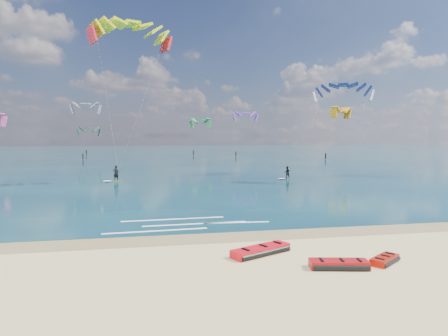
{
  "coord_description": "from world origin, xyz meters",
  "views": [
    {
      "loc": [
        -0.97,
        -18.26,
        5.6
      ],
      "look_at": [
        4.09,
        8.0,
        3.42
      ],
      "focal_mm": 32.0,
      "sensor_mm": 36.0,
      "label": 1
    }
  ],
  "objects_px": {
    "packed_kite_mid": "(339,268)",
    "kitesurfer_far": "(315,128)",
    "packed_kite_left": "(261,254)",
    "kitesurfer_main": "(123,95)",
    "packed_kite_right": "(385,263)"
  },
  "relations": [
    {
      "from": "packed_kite_right",
      "to": "kitesurfer_far",
      "type": "bearing_deg",
      "value": 36.82
    },
    {
      "from": "packed_kite_left",
      "to": "kitesurfer_far",
      "type": "distance_m",
      "value": 32.47
    },
    {
      "from": "packed_kite_left",
      "to": "kitesurfer_far",
      "type": "xyz_separation_m",
      "value": [
        14.98,
        28.05,
        6.57
      ]
    },
    {
      "from": "packed_kite_left",
      "to": "packed_kite_right",
      "type": "bearing_deg",
      "value": -50.22
    },
    {
      "from": "packed_kite_mid",
      "to": "kitesurfer_far",
      "type": "xyz_separation_m",
      "value": [
        12.3,
        30.6,
        6.57
      ]
    },
    {
      "from": "kitesurfer_far",
      "to": "packed_kite_left",
      "type": "bearing_deg",
      "value": -112.26
    },
    {
      "from": "packed_kite_left",
      "to": "packed_kite_mid",
      "type": "bearing_deg",
      "value": -69.15
    },
    {
      "from": "packed_kite_right",
      "to": "kitesurfer_far",
      "type": "xyz_separation_m",
      "value": [
        9.99,
        30.34,
        6.57
      ]
    },
    {
      "from": "packed_kite_mid",
      "to": "kitesurfer_far",
      "type": "distance_m",
      "value": 33.63
    },
    {
      "from": "packed_kite_left",
      "to": "kitesurfer_main",
      "type": "xyz_separation_m",
      "value": [
        -7.78,
        29.66,
        10.21
      ]
    },
    {
      "from": "packed_kite_mid",
      "to": "kitesurfer_main",
      "type": "height_order",
      "value": "kitesurfer_main"
    },
    {
      "from": "packed_kite_left",
      "to": "kitesurfer_main",
      "type": "height_order",
      "value": "kitesurfer_main"
    },
    {
      "from": "kitesurfer_main",
      "to": "packed_kite_left",
      "type": "bearing_deg",
      "value": -83.54
    },
    {
      "from": "packed_kite_left",
      "to": "kitesurfer_main",
      "type": "bearing_deg",
      "value": 79.12
    },
    {
      "from": "packed_kite_mid",
      "to": "packed_kite_left",
      "type": "bearing_deg",
      "value": 148.52
    }
  ]
}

